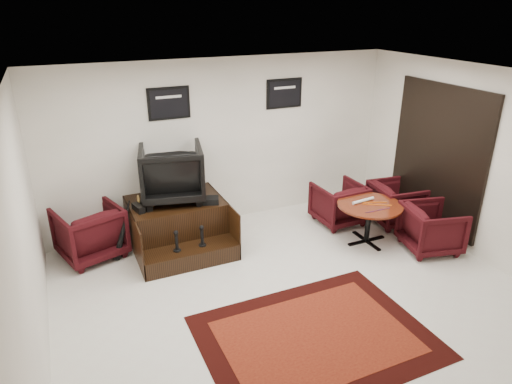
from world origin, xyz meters
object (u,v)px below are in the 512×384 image
at_px(meeting_table, 370,209).
at_px(table_chair_window, 397,201).
at_px(table_chair_back, 339,201).
at_px(table_chair_corner, 432,226).
at_px(shine_chair, 172,170).
at_px(shine_podium, 178,225).
at_px(armchair_side, 89,230).

relative_size(meeting_table, table_chair_window, 1.25).
xyz_separation_m(table_chair_back, table_chair_corner, (0.77, -1.39, 0.00)).
bearing_deg(table_chair_corner, shine_chair, 75.49).
height_order(shine_podium, table_chair_corner, table_chair_corner).
bearing_deg(table_chair_back, shine_podium, -8.86).
xyz_separation_m(armchair_side, table_chair_window, (4.97, -0.97, -0.04)).
height_order(meeting_table, table_chair_window, table_chair_window).
bearing_deg(shine_chair, table_chair_back, -177.74).
xyz_separation_m(armchair_side, table_chair_corner, (4.83, -1.94, -0.04)).
bearing_deg(table_chair_corner, table_chair_back, 42.78).
relative_size(shine_chair, armchair_side, 1.07).
bearing_deg(armchair_side, table_chair_corner, 140.82).
height_order(armchair_side, table_chair_window, armchair_side).
bearing_deg(shine_podium, table_chair_back, -7.37).
bearing_deg(table_chair_window, armchair_side, 85.75).
bearing_deg(meeting_table, table_chair_window, 23.26).
relative_size(meeting_table, table_chair_corner, 1.26).
height_order(shine_podium, table_chair_back, table_chair_back).
xyz_separation_m(armchair_side, meeting_table, (4.09, -1.35, 0.13)).
bearing_deg(table_chair_corner, shine_podium, 77.38).
distance_m(shine_chair, table_chair_window, 3.87).
height_order(shine_podium, armchair_side, armchair_side).
xyz_separation_m(shine_podium, table_chair_corner, (3.53, -1.75, 0.06)).
bearing_deg(shine_podium, table_chair_corner, -26.29).
distance_m(table_chair_window, table_chair_corner, 0.99).
relative_size(meeting_table, table_chair_back, 1.27).
bearing_deg(shine_podium, armchair_side, 171.33).
distance_m(shine_podium, meeting_table, 3.03).
height_order(meeting_table, table_chair_back, table_chair_back).
bearing_deg(shine_podium, meeting_table, -22.35).
xyz_separation_m(meeting_table, table_chair_corner, (0.74, -0.60, -0.18)).
bearing_deg(table_chair_window, meeting_table, 120.04).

